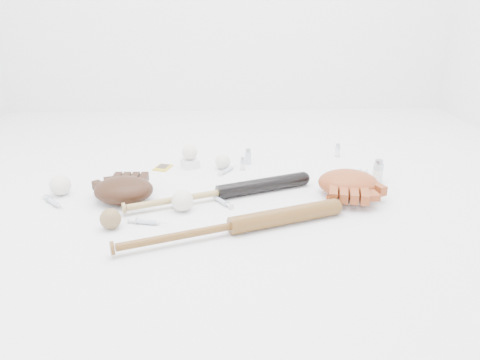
{
  "coord_description": "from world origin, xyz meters",
  "views": [
    {
      "loc": [
        -0.07,
        -1.72,
        0.73
      ],
      "look_at": [
        0.01,
        0.0,
        0.06
      ],
      "focal_mm": 35.0,
      "sensor_mm": 36.0,
      "label": 1
    }
  ],
  "objects_px": {
    "bat_dark": "(220,192)",
    "bat_wood": "(233,226)",
    "glove_dark": "(124,190)",
    "pedestal": "(190,163)"
  },
  "relations": [
    {
      "from": "glove_dark",
      "to": "bat_wood",
      "type": "bearing_deg",
      "value": -32.92
    },
    {
      "from": "bat_wood",
      "to": "glove_dark",
      "type": "relative_size",
      "value": 3.11
    },
    {
      "from": "bat_dark",
      "to": "bat_wood",
      "type": "xyz_separation_m",
      "value": [
        0.04,
        -0.29,
        0.0
      ]
    },
    {
      "from": "bat_dark",
      "to": "glove_dark",
      "type": "distance_m",
      "value": 0.37
    },
    {
      "from": "bat_dark",
      "to": "pedestal",
      "type": "bearing_deg",
      "value": 89.05
    },
    {
      "from": "bat_wood",
      "to": "pedestal",
      "type": "bearing_deg",
      "value": 85.04
    },
    {
      "from": "pedestal",
      "to": "glove_dark",
      "type": "bearing_deg",
      "value": -121.78
    },
    {
      "from": "glove_dark",
      "to": "pedestal",
      "type": "bearing_deg",
      "value": 60.64
    },
    {
      "from": "bat_dark",
      "to": "bat_wood",
      "type": "height_order",
      "value": "bat_wood"
    },
    {
      "from": "glove_dark",
      "to": "pedestal",
      "type": "distance_m",
      "value": 0.44
    }
  ]
}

